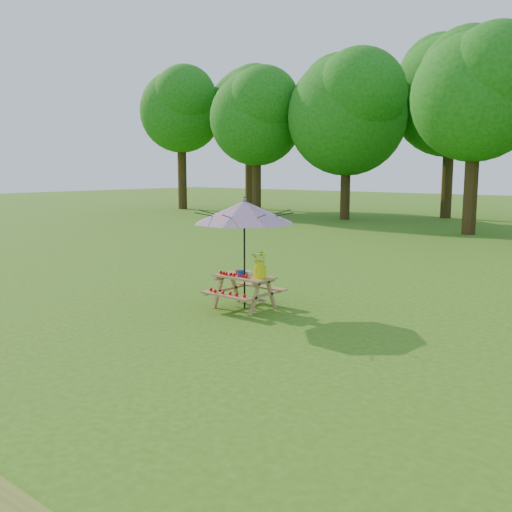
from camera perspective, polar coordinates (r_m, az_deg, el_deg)
The scene contains 6 objects.
ground at distance 7.57m, azimuth -10.68°, elevation -13.09°, with size 120.00×120.00×0.00m, color #376012.
picnic_table at distance 11.52m, azimuth -1.17°, elevation -3.66°, with size 1.20×1.32×0.67m.
patio_umbrella at distance 11.29m, azimuth -1.18°, elevation 4.41°, with size 2.60×2.60×2.25m.
produce_bins at distance 11.48m, azimuth -1.38°, elevation -1.69°, with size 0.27×0.40×0.13m.
tomatoes_row at distance 11.41m, azimuth -2.32°, elevation -1.85°, with size 0.77×0.13×0.07m, color red, non-canonical shape.
flower_bucket at distance 11.18m, azimuth 0.42°, elevation -0.71°, with size 0.36×0.32×0.55m.
Camera 1 is at (5.44, -4.47, 2.79)m, focal length 40.00 mm.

